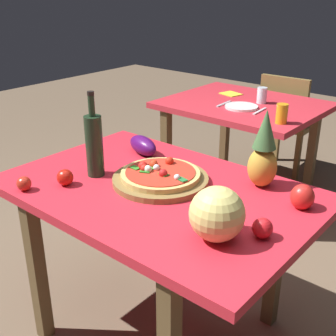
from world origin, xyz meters
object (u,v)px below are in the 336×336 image
at_px(pizza, 160,173).
at_px(wine_bottle, 94,144).
at_px(tomato_at_corner, 262,228).
at_px(drinking_glass_water, 262,95).
at_px(bell_pepper, 302,197).
at_px(dinner_plate, 241,107).
at_px(display_table, 158,207).
at_px(dining_chair, 287,119).
at_px(pizza_board, 160,180).
at_px(drinking_glass_juice, 282,114).
at_px(tomato_beside_pepper, 24,184).
at_px(knife_utensil, 260,111).
at_px(eggplant, 143,145).
at_px(tomato_by_bottle, 65,177).
at_px(background_table, 243,117).
at_px(pineapple_left, 264,153).
at_px(melon, 217,214).
at_px(fork_utensil, 224,104).
at_px(napkin_folded, 231,94).

bearing_deg(pizza, wine_bottle, -154.96).
distance_m(pizza, tomato_at_corner, 0.56).
xyz_separation_m(pizza, drinking_glass_water, (-0.31, 1.43, 0.02)).
distance_m(bell_pepper, dinner_plate, 1.40).
relative_size(display_table, dining_chair, 1.52).
bearing_deg(pizza_board, dinner_plate, 105.95).
xyz_separation_m(display_table, drinking_glass_juice, (-0.02, 1.14, 0.15)).
relative_size(tomato_beside_pepper, knife_utensil, 0.34).
distance_m(bell_pepper, eggplant, 0.84).
height_order(pizza_board, tomato_by_bottle, tomato_by_bottle).
bearing_deg(drinking_glass_water, eggplant, -88.66).
bearing_deg(tomato_by_bottle, eggplant, 89.24).
bearing_deg(drinking_glass_juice, background_table, 147.39).
relative_size(wine_bottle, drinking_glass_water, 3.40).
bearing_deg(dining_chair, pineapple_left, 109.97).
bearing_deg(melon, tomato_at_corner, 42.77).
bearing_deg(fork_utensil, background_table, 55.65).
height_order(drinking_glass_juice, fork_utensil, drinking_glass_juice).
height_order(dining_chair, drinking_glass_water, drinking_glass_water).
xyz_separation_m(pizza_board, pizza, (-0.00, 0.00, 0.03)).
distance_m(bell_pepper, knife_utensil, 1.31).
distance_m(background_table, wine_bottle, 1.52).
xyz_separation_m(display_table, wine_bottle, (-0.30, -0.08, 0.24)).
bearing_deg(display_table, dining_chair, 101.13).
relative_size(dinner_plate, fork_utensil, 1.22).
bearing_deg(eggplant, knife_utensil, 86.18).
xyz_separation_m(display_table, bell_pepper, (0.53, 0.22, 0.14)).
bearing_deg(tomato_beside_pepper, melon, 14.25).
bearing_deg(background_table, melon, -61.83).
height_order(pineapple_left, tomato_beside_pepper, pineapple_left).
height_order(bell_pepper, drinking_glass_water, drinking_glass_water).
bearing_deg(dinner_plate, knife_utensil, 0.00).
distance_m(pizza, wine_bottle, 0.31).
bearing_deg(drinking_glass_juice, pineapple_left, -68.39).
xyz_separation_m(pizza, knife_utensil, (-0.21, 1.23, -0.04)).
xyz_separation_m(pizza, wine_bottle, (-0.27, -0.12, 0.10)).
height_order(pizza_board, pineapple_left, pineapple_left).
relative_size(tomato_by_bottle, fork_utensil, 0.39).
height_order(bell_pepper, knife_utensil, bell_pepper).
xyz_separation_m(background_table, melon, (0.84, -1.58, 0.20)).
distance_m(tomato_by_bottle, drinking_glass_water, 1.71).
bearing_deg(knife_utensil, tomato_beside_pepper, -99.85).
height_order(background_table, pizza_board, pizza_board).
height_order(dining_chair, dinner_plate, dining_chair).
bearing_deg(dining_chair, knife_utensil, 99.78).
xyz_separation_m(pineapple_left, napkin_folded, (-0.96, 1.26, -0.14)).
bearing_deg(drinking_glass_water, pizza, -77.86).
distance_m(wine_bottle, melon, 0.71).
height_order(pineapple_left, bell_pepper, pineapple_left).
distance_m(wine_bottle, pineapple_left, 0.72).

